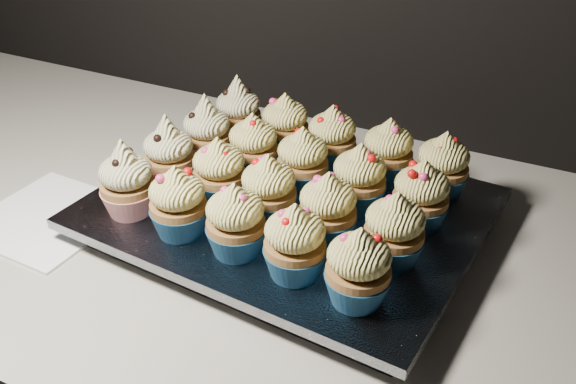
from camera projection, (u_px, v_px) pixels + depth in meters
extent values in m
cube|color=beige|center=(156.00, 206.00, 0.85)|extent=(2.44, 0.64, 0.04)
cube|color=white|center=(49.00, 218.00, 0.79)|extent=(0.17, 0.17, 0.00)
cube|color=black|center=(288.00, 220.00, 0.77)|extent=(0.43, 0.34, 0.02)
cube|color=silver|center=(288.00, 208.00, 0.76)|extent=(0.46, 0.37, 0.01)
cone|color=red|center=(130.00, 201.00, 0.73)|extent=(0.06, 0.06, 0.03)
ellipsoid|color=beige|center=(125.00, 172.00, 0.71)|extent=(0.06, 0.06, 0.04)
cone|color=beige|center=(122.00, 150.00, 0.70)|extent=(0.03, 0.03, 0.03)
cone|color=#1B527F|center=(180.00, 221.00, 0.70)|extent=(0.06, 0.06, 0.03)
ellipsoid|color=#FFEC80|center=(177.00, 191.00, 0.68)|extent=(0.06, 0.06, 0.04)
cone|color=#FFEC80|center=(175.00, 172.00, 0.67)|extent=(0.03, 0.03, 0.02)
cone|color=#1B527F|center=(237.00, 240.00, 0.67)|extent=(0.06, 0.06, 0.03)
ellipsoid|color=#FFEC80|center=(235.00, 209.00, 0.65)|extent=(0.06, 0.06, 0.04)
cone|color=#FFEC80|center=(234.00, 190.00, 0.64)|extent=(0.03, 0.03, 0.02)
cone|color=#1B527F|center=(295.00, 262.00, 0.64)|extent=(0.06, 0.06, 0.03)
ellipsoid|color=#FFEC80|center=(295.00, 231.00, 0.62)|extent=(0.06, 0.06, 0.04)
cone|color=#FFEC80|center=(295.00, 211.00, 0.61)|extent=(0.03, 0.03, 0.02)
cone|color=#1B527F|center=(357.00, 288.00, 0.60)|extent=(0.06, 0.06, 0.03)
ellipsoid|color=#FFEC80|center=(359.00, 256.00, 0.58)|extent=(0.06, 0.06, 0.04)
cone|color=#FFEC80|center=(361.00, 235.00, 0.57)|extent=(0.03, 0.03, 0.02)
cone|color=red|center=(171.00, 173.00, 0.79)|extent=(0.06, 0.06, 0.03)
ellipsoid|color=beige|center=(168.00, 146.00, 0.77)|extent=(0.06, 0.06, 0.04)
cone|color=beige|center=(166.00, 124.00, 0.75)|extent=(0.03, 0.03, 0.03)
cone|color=#1B527F|center=(220.00, 190.00, 0.75)|extent=(0.06, 0.06, 0.03)
ellipsoid|color=#FFEC80|center=(219.00, 161.00, 0.73)|extent=(0.06, 0.06, 0.04)
cone|color=#FFEC80|center=(217.00, 144.00, 0.72)|extent=(0.03, 0.03, 0.02)
cone|color=#1B527F|center=(269.00, 208.00, 0.72)|extent=(0.06, 0.06, 0.03)
ellipsoid|color=#FFEC80|center=(268.00, 179.00, 0.70)|extent=(0.06, 0.06, 0.04)
cone|color=#FFEC80|center=(268.00, 161.00, 0.69)|extent=(0.03, 0.03, 0.02)
cone|color=#1B527F|center=(327.00, 228.00, 0.69)|extent=(0.06, 0.06, 0.03)
ellipsoid|color=#FFEC80|center=(328.00, 198.00, 0.67)|extent=(0.06, 0.06, 0.04)
cone|color=#FFEC80|center=(329.00, 179.00, 0.66)|extent=(0.03, 0.03, 0.02)
cone|color=#1B527F|center=(392.00, 249.00, 0.66)|extent=(0.06, 0.06, 0.03)
ellipsoid|color=#FFEC80|center=(396.00, 219.00, 0.63)|extent=(0.06, 0.06, 0.04)
cone|color=#FFEC80|center=(398.00, 199.00, 0.62)|extent=(0.03, 0.03, 0.02)
cone|color=red|center=(208.00, 150.00, 0.84)|extent=(0.06, 0.06, 0.03)
ellipsoid|color=beige|center=(206.00, 124.00, 0.82)|extent=(0.06, 0.06, 0.04)
cone|color=beige|center=(205.00, 104.00, 0.80)|extent=(0.03, 0.03, 0.03)
cone|color=#1B527F|center=(254.00, 163.00, 0.81)|extent=(0.06, 0.06, 0.03)
ellipsoid|color=#FFEC80|center=(253.00, 136.00, 0.79)|extent=(0.06, 0.06, 0.04)
cone|color=#FFEC80|center=(253.00, 119.00, 0.78)|extent=(0.03, 0.03, 0.02)
cone|color=#1B527F|center=(302.00, 178.00, 0.78)|extent=(0.06, 0.06, 0.03)
ellipsoid|color=#FFEC80|center=(303.00, 150.00, 0.76)|extent=(0.06, 0.06, 0.04)
cone|color=#FFEC80|center=(303.00, 133.00, 0.74)|extent=(0.03, 0.03, 0.02)
cone|color=#1B527F|center=(358.00, 196.00, 0.74)|extent=(0.06, 0.06, 0.03)
ellipsoid|color=#FFEC80|center=(360.00, 168.00, 0.72)|extent=(0.06, 0.06, 0.04)
cone|color=#FFEC80|center=(361.00, 150.00, 0.71)|extent=(0.03, 0.03, 0.02)
cone|color=#1B527F|center=(418.00, 214.00, 0.71)|extent=(0.06, 0.06, 0.03)
ellipsoid|color=#FFEC80|center=(422.00, 185.00, 0.69)|extent=(0.06, 0.06, 0.04)
cone|color=#FFEC80|center=(425.00, 166.00, 0.68)|extent=(0.03, 0.03, 0.02)
cone|color=red|center=(239.00, 129.00, 0.89)|extent=(0.06, 0.06, 0.03)
ellipsoid|color=beige|center=(238.00, 103.00, 0.87)|extent=(0.06, 0.06, 0.04)
cone|color=beige|center=(237.00, 84.00, 0.86)|extent=(0.03, 0.03, 0.03)
cone|color=#1B527F|center=(285.00, 141.00, 0.86)|extent=(0.06, 0.06, 0.03)
ellipsoid|color=#FFEC80|center=(285.00, 115.00, 0.84)|extent=(0.06, 0.06, 0.04)
cone|color=#FFEC80|center=(285.00, 99.00, 0.83)|extent=(0.03, 0.03, 0.02)
cone|color=#1B527F|center=(331.00, 154.00, 0.83)|extent=(0.06, 0.06, 0.03)
ellipsoid|color=#FFEC80|center=(332.00, 128.00, 0.81)|extent=(0.06, 0.06, 0.04)
cone|color=#FFEC80|center=(333.00, 111.00, 0.80)|extent=(0.03, 0.03, 0.02)
cone|color=#1B527F|center=(386.00, 169.00, 0.80)|extent=(0.06, 0.06, 0.03)
ellipsoid|color=#FFEC80|center=(389.00, 141.00, 0.78)|extent=(0.06, 0.06, 0.04)
cone|color=#FFEC80|center=(391.00, 124.00, 0.76)|extent=(0.03, 0.03, 0.02)
cone|color=#1B527F|center=(440.00, 184.00, 0.77)|extent=(0.06, 0.06, 0.03)
ellipsoid|color=#FFEC80|center=(444.00, 156.00, 0.75)|extent=(0.06, 0.06, 0.04)
cone|color=#FFEC80|center=(447.00, 138.00, 0.73)|extent=(0.03, 0.03, 0.02)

